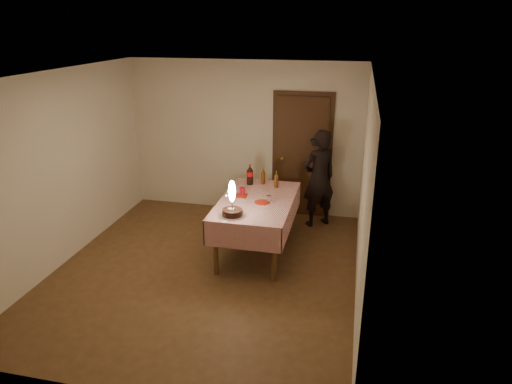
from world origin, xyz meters
The scene contains 12 objects.
ground centered at (0.00, 0.00, 0.00)m, with size 4.00×4.50×0.01m, color brown.
room_shell centered at (0.03, 0.08, 1.65)m, with size 4.04×4.54×2.62m.
dining_table centered at (0.56, 0.70, 0.71)m, with size 1.02×1.72×0.82m.
birthday_cake centered at (0.38, 0.08, 0.94)m, with size 0.33×0.33×0.48m.
red_plate centered at (0.66, 0.60, 0.82)m, with size 0.22×0.22×0.01m, color red.
red_cup centered at (0.31, 0.86, 0.87)m, with size 0.08×0.08×0.10m, color #A90B1C.
clear_cup centered at (0.74, 0.65, 0.86)m, with size 0.07×0.07×0.09m, color white.
napkin_stack centered at (0.32, 0.78, 0.83)m, with size 0.15×0.15×0.02m, color #A21F12.
cola_bottle centered at (0.32, 1.30, 0.97)m, with size 0.10×0.10×0.32m.
amber_bottle_left centered at (0.51, 1.37, 0.94)m, with size 0.06×0.06×0.26m.
amber_bottle_right centered at (0.74, 1.25, 0.94)m, with size 0.06×0.06×0.26m.
photographer centered at (1.33, 1.85, 0.80)m, with size 0.70×0.66×1.60m.
Camera 1 is at (1.85, -5.14, 3.19)m, focal length 32.00 mm.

